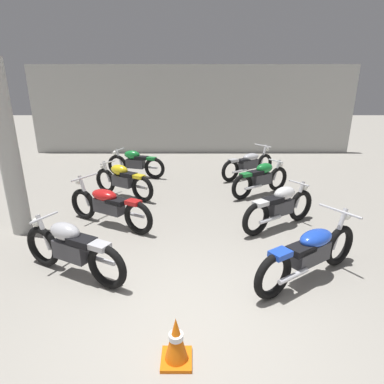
% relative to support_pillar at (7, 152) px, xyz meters
% --- Properties ---
extents(ground_plane, '(60.00, 60.00, 0.00)m').
position_rel_support_pillar_xyz_m(ground_plane, '(3.36, -2.57, -1.60)').
color(ground_plane, gray).
extents(back_wall, '(13.48, 0.24, 3.60)m').
position_rel_support_pillar_xyz_m(back_wall, '(3.36, 7.92, 0.20)').
color(back_wall, '#B2B2AD').
rests_on(back_wall, ground).
extents(support_pillar, '(0.36, 0.36, 3.20)m').
position_rel_support_pillar_xyz_m(support_pillar, '(0.00, 0.00, 0.00)').
color(support_pillar, '#B2B2AD').
rests_on(support_pillar, ground).
extents(motorcycle_left_row_0, '(1.81, 0.99, 0.88)m').
position_rel_support_pillar_xyz_m(motorcycle_left_row_0, '(1.57, -1.52, -1.14)').
color(motorcycle_left_row_0, black).
rests_on(motorcycle_left_row_0, ground).
extents(motorcycle_left_row_1, '(1.94, 1.19, 0.97)m').
position_rel_support_pillar_xyz_m(motorcycle_left_row_1, '(1.66, 0.27, -1.15)').
color(motorcycle_left_row_1, black).
rests_on(motorcycle_left_row_1, ground).
extents(motorcycle_left_row_2, '(1.72, 1.15, 0.88)m').
position_rel_support_pillar_xyz_m(motorcycle_left_row_2, '(1.57, 2.05, -1.14)').
color(motorcycle_left_row_2, black).
rests_on(motorcycle_left_row_2, ground).
extents(motorcycle_left_row_3, '(1.91, 0.73, 0.88)m').
position_rel_support_pillar_xyz_m(motorcycle_left_row_3, '(1.56, 3.97, -1.14)').
color(motorcycle_left_row_3, black).
rests_on(motorcycle_left_row_3, ground).
extents(motorcycle_right_row_0, '(1.87, 1.30, 0.97)m').
position_rel_support_pillar_xyz_m(motorcycle_right_row_0, '(5.06, -1.62, -1.15)').
color(motorcycle_right_row_0, black).
rests_on(motorcycle_right_row_0, ground).
extents(motorcycle_right_row_1, '(1.70, 1.18, 0.88)m').
position_rel_support_pillar_xyz_m(motorcycle_right_row_1, '(5.11, 0.20, -1.14)').
color(motorcycle_right_row_1, black).
rests_on(motorcycle_right_row_1, ground).
extents(motorcycle_right_row_2, '(1.70, 1.18, 0.88)m').
position_rel_support_pillar_xyz_m(motorcycle_right_row_2, '(5.16, 2.23, -1.14)').
color(motorcycle_right_row_2, black).
rests_on(motorcycle_right_row_2, ground).
extents(motorcycle_right_row_3, '(1.82, 1.36, 0.97)m').
position_rel_support_pillar_xyz_m(motorcycle_right_row_3, '(5.12, 3.90, -1.15)').
color(motorcycle_right_row_3, black).
rests_on(motorcycle_right_row_3, ground).
extents(traffic_cone, '(0.32, 0.32, 0.54)m').
position_rel_support_pillar_xyz_m(traffic_cone, '(3.18, -3.08, -1.34)').
color(traffic_cone, orange).
rests_on(traffic_cone, ground).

